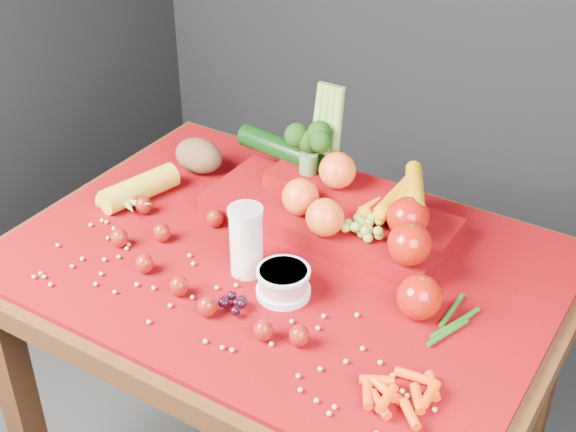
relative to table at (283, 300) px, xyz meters
The scene contains 12 objects.
table is the anchor object (origin of this frame).
red_cloth 0.10m from the table, ahead, with size 1.05×0.75×0.01m, color #740305.
milk_glass 0.20m from the table, 114.87° to the right, with size 0.07×0.07×0.14m.
yogurt_bowl 0.18m from the table, 57.02° to the right, with size 0.10×0.10×0.06m.
strawberry_scatter 0.23m from the table, 132.09° to the right, with size 0.54×0.28×0.04m.
dark_grape_cluster 0.22m from the table, 88.96° to the right, with size 0.06×0.05×0.03m, color black, non-canonical shape.
soybean_scatter 0.23m from the table, 90.00° to the right, with size 0.84×0.24×0.01m, color tan, non-canonical shape.
corn_ear 0.40m from the table, behind, with size 0.22×0.25×0.06m.
potato 0.42m from the table, 151.57° to the left, with size 0.12×0.09×0.08m, color #4F3A20.
baby_carrot_pile 0.43m from the table, 31.51° to the right, with size 0.17×0.17×0.03m, color #E63D08, non-canonical shape.
green_bean_pile 0.37m from the table, ahead, with size 0.14×0.12×0.01m, color #1E4F12, non-canonical shape.
produce_mound 0.23m from the table, 72.99° to the left, with size 0.61×0.37×0.27m.
Camera 1 is at (0.69, -1.08, 1.70)m, focal length 50.00 mm.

